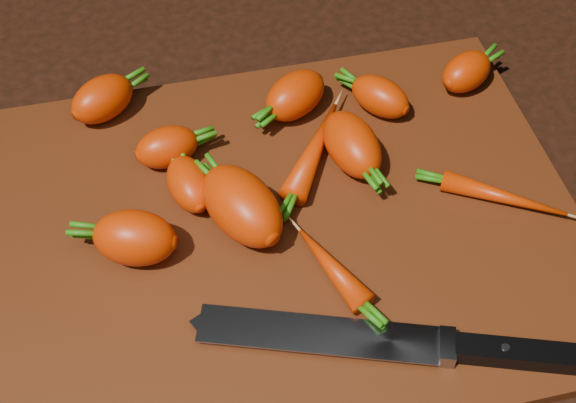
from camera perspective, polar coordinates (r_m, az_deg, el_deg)
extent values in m
cube|color=black|center=(0.71, 0.18, -2.41)|extent=(2.00, 2.00, 0.01)
cube|color=#4E200B|center=(0.70, 0.18, -1.87)|extent=(0.50, 0.40, 0.01)
ellipsoid|color=red|center=(0.79, -13.06, 7.12)|extent=(0.08, 0.07, 0.04)
ellipsoid|color=red|center=(0.67, -10.86, -2.56)|extent=(0.08, 0.07, 0.05)
ellipsoid|color=red|center=(0.72, 4.57, 4.07)|extent=(0.06, 0.08, 0.04)
ellipsoid|color=red|center=(0.67, -3.30, -0.29)|extent=(0.09, 0.10, 0.05)
ellipsoid|color=red|center=(0.77, 0.51, 7.57)|extent=(0.08, 0.07, 0.04)
ellipsoid|color=red|center=(0.73, -8.60, 3.85)|extent=(0.06, 0.05, 0.04)
ellipsoid|color=red|center=(0.78, 6.57, 7.43)|extent=(0.07, 0.07, 0.04)
ellipsoid|color=red|center=(0.73, 1.92, 3.76)|extent=(0.09, 0.12, 0.03)
ellipsoid|color=red|center=(0.72, 15.12, 0.31)|extent=(0.10, 0.08, 0.02)
ellipsoid|color=red|center=(0.65, 3.10, -4.64)|extent=(0.05, 0.09, 0.02)
ellipsoid|color=red|center=(0.70, -7.04, 1.24)|extent=(0.05, 0.07, 0.04)
ellipsoid|color=red|center=(0.82, 12.58, 9.00)|extent=(0.07, 0.06, 0.04)
cube|color=gray|center=(0.63, -6.36, -8.56)|extent=(0.19, 0.09, 0.00)
cube|color=gray|center=(0.62, 2.64, -9.46)|extent=(0.02, 0.03, 0.01)
cube|color=black|center=(0.62, 8.06, -9.89)|extent=(0.11, 0.05, 0.02)
cylinder|color=#B2B2B7|center=(0.62, 6.65, -9.44)|extent=(0.01, 0.01, 0.00)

